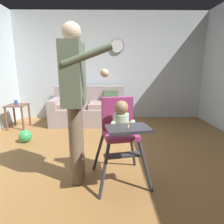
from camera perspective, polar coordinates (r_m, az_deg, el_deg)
The scene contains 9 objects.
ground at distance 2.44m, azimuth -0.33°, elevation -19.36°, with size 6.31×7.00×0.10m, color olive.
wall_far at distance 4.79m, azimuth -0.60°, elevation 13.80°, with size 5.51×0.06×2.62m, color silver.
couch at distance 4.40m, azimuth -7.19°, elevation 0.89°, with size 1.69×0.86×0.86m.
high_chair at distance 2.02m, azimuth 2.59°, elevation -4.22°, with size 0.70×0.80×0.96m.
adult_standing at distance 1.98m, azimuth -11.39°, elevation 4.46°, with size 0.51×0.50×1.71m.
toy_ball at distance 3.61m, azimuth -25.38°, elevation -6.78°, with size 0.22×0.22×0.22m, color green.
side_table at distance 4.45m, azimuth -27.31°, elevation 0.27°, with size 0.40×0.40×0.52m.
sippy_cup at distance 4.43m, azimuth -27.71°, elevation 2.67°, with size 0.07×0.07×0.10m, color #284CB7.
wall_clock at distance 4.78m, azimuth 1.54°, elevation 19.85°, with size 0.34×0.04×0.34m.
Camera 1 is at (-0.01, -2.06, 1.27)m, focal length 29.39 mm.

